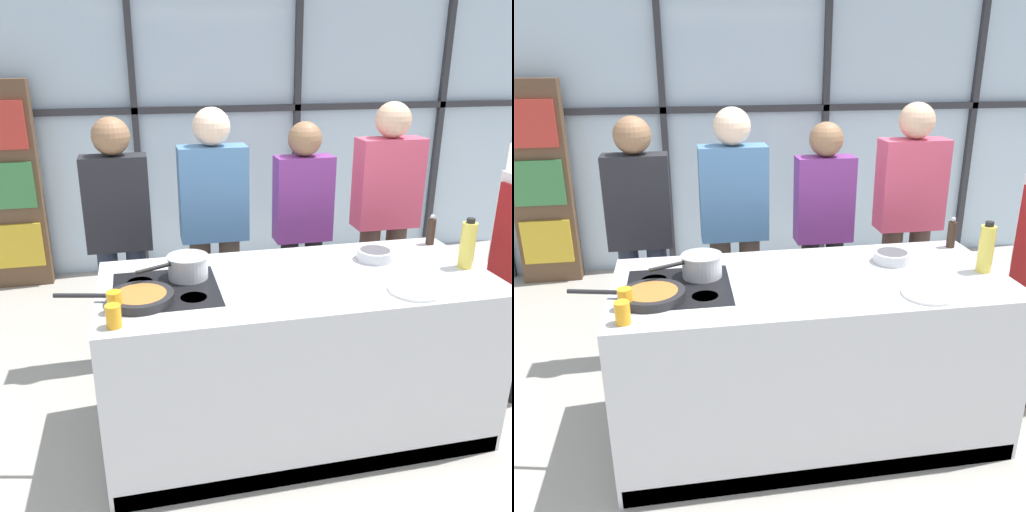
% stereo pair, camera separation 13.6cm
% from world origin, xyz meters
% --- Properties ---
extents(ground_plane, '(18.00, 18.00, 0.00)m').
position_xyz_m(ground_plane, '(0.00, 0.00, 0.00)').
color(ground_plane, '#ADA89E').
extents(back_window_wall, '(6.40, 0.10, 2.80)m').
position_xyz_m(back_window_wall, '(0.00, 2.72, 1.40)').
color(back_window_wall, silver).
rests_on(back_window_wall, ground_plane).
extents(bookshelf, '(0.52, 0.19, 1.83)m').
position_xyz_m(bookshelf, '(-1.89, 2.53, 0.92)').
color(bookshelf, brown).
rests_on(bookshelf, ground_plane).
extents(demo_island, '(2.06, 0.90, 0.93)m').
position_xyz_m(demo_island, '(-0.00, -0.00, 0.47)').
color(demo_island, silver).
rests_on(demo_island, ground_plane).
extents(spectator_far_left, '(0.41, 0.23, 1.68)m').
position_xyz_m(spectator_far_left, '(-0.93, 0.94, 0.96)').
color(spectator_far_left, '#232838').
rests_on(spectator_far_left, ground_plane).
extents(spectator_center_left, '(0.44, 0.24, 1.72)m').
position_xyz_m(spectator_center_left, '(-0.31, 0.94, 0.98)').
color(spectator_center_left, '#47382D').
rests_on(spectator_center_left, ground_plane).
extents(spectator_center_right, '(0.39, 0.23, 1.62)m').
position_xyz_m(spectator_center_right, '(0.31, 0.94, 0.93)').
color(spectator_center_right, black).
rests_on(spectator_center_right, ground_plane).
extents(spectator_far_right, '(0.46, 0.24, 1.73)m').
position_xyz_m(spectator_far_right, '(0.93, 0.94, 0.98)').
color(spectator_far_right, '#47382D').
rests_on(spectator_far_right, ground_plane).
extents(frying_pan, '(0.56, 0.32, 0.04)m').
position_xyz_m(frying_pan, '(-0.82, -0.12, 0.96)').
color(frying_pan, '#232326').
rests_on(frying_pan, demo_island).
extents(saucepan, '(0.37, 0.24, 0.12)m').
position_xyz_m(saucepan, '(-0.57, 0.12, 1.00)').
color(saucepan, silver).
rests_on(saucepan, demo_island).
extents(white_plate, '(0.27, 0.27, 0.01)m').
position_xyz_m(white_plate, '(0.51, -0.29, 0.94)').
color(white_plate, white).
rests_on(white_plate, demo_island).
extents(mixing_bowl, '(0.21, 0.21, 0.06)m').
position_xyz_m(mixing_bowl, '(0.50, 0.16, 0.96)').
color(mixing_bowl, silver).
rests_on(mixing_bowl, demo_island).
extents(oil_bottle, '(0.08, 0.08, 0.28)m').
position_xyz_m(oil_bottle, '(0.93, -0.06, 1.06)').
color(oil_bottle, '#E0CC4C').
rests_on(oil_bottle, demo_island).
extents(pepper_grinder, '(0.05, 0.05, 0.19)m').
position_xyz_m(pepper_grinder, '(0.94, 0.33, 1.02)').
color(pepper_grinder, '#332319').
rests_on(pepper_grinder, demo_island).
extents(juice_glass_near, '(0.07, 0.07, 0.10)m').
position_xyz_m(juice_glass_near, '(-0.93, -0.35, 0.98)').
color(juice_glass_near, orange).
rests_on(juice_glass_near, demo_island).
extents(juice_glass_far, '(0.07, 0.07, 0.10)m').
position_xyz_m(juice_glass_far, '(-0.93, -0.21, 0.98)').
color(juice_glass_far, orange).
rests_on(juice_glass_far, demo_island).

